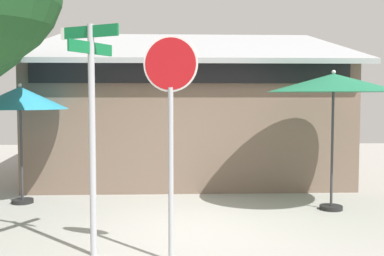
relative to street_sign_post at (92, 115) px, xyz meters
name	(u,v)px	position (x,y,z in m)	size (l,w,h in m)	color
ground_plane	(194,229)	(1.46, 1.40, -2.00)	(28.00, 28.00, 0.10)	#9E9B93
cafe_building	(187,117)	(1.53, 6.65, -0.32)	(8.21, 5.77, 4.27)	#705B4C
street_sign_post	(92,115)	(0.00, 0.00, 0.00)	(0.86, 0.80, 3.18)	#A8AAB2
stop_sign	(171,107)	(1.08, -0.29, 0.12)	(0.72, 0.18, 3.00)	#A8AAB2
patio_umbrella_teal_left	(20,99)	(-2.01, 3.32, 0.21)	(1.94, 1.94, 2.48)	black
patio_umbrella_forest_green_center	(333,84)	(4.20, 2.49, 0.50)	(2.54, 2.54, 2.72)	black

